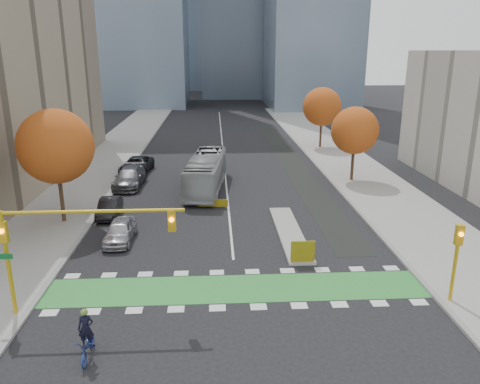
{
  "coord_description": "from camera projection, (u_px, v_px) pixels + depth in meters",
  "views": [
    {
      "loc": [
        -1.0,
        -20.49,
        11.96
      ],
      "look_at": [
        0.62,
        9.07,
        3.0
      ],
      "focal_mm": 35.0,
      "sensor_mm": 36.0,
      "label": 1
    }
  ],
  "objects": [
    {
      "name": "tree_west",
      "position": [
        56.0,
        146.0,
        32.31
      ],
      "size": [
        5.2,
        5.2,
        8.22
      ],
      "color": "#332114",
      "rests_on": "ground"
    },
    {
      "name": "bike_lane_paint",
      "position": [
        291.0,
        163.0,
        52.16
      ],
      "size": [
        2.5,
        50.0,
        0.01
      ],
      "primitive_type": "cube",
      "color": "black",
      "rests_on": "ground"
    },
    {
      "name": "tree_east_far",
      "position": [
        322.0,
        107.0,
        58.55
      ],
      "size": [
        4.8,
        4.8,
        7.65
      ],
      "color": "#332114",
      "rests_on": "ground"
    },
    {
      "name": "parked_car_a",
      "position": [
        120.0,
        231.0,
        30.41
      ],
      "size": [
        1.77,
        4.24,
        1.43
      ],
      "primitive_type": "imported",
      "rotation": [
        0.0,
        0.0,
        -0.02
      ],
      "color": "#A8A7AD",
      "rests_on": "ground"
    },
    {
      "name": "curb_west",
      "position": [
        115.0,
        190.0,
        41.67
      ],
      "size": [
        0.3,
        120.0,
        0.16
      ],
      "primitive_type": "cube",
      "color": "gray",
      "rests_on": "ground"
    },
    {
      "name": "parked_car_c",
      "position": [
        130.0,
        178.0,
        42.73
      ],
      "size": [
        2.57,
        5.93,
        1.7
      ],
      "primitive_type": "imported",
      "rotation": [
        0.0,
        0.0,
        -0.03
      ],
      "color": "#4F4F54",
      "rests_on": "ground"
    },
    {
      "name": "bike_crossing",
      "position": [
        236.0,
        288.0,
        24.53
      ],
      "size": [
        20.0,
        3.0,
        0.01
      ],
      "primitive_type": "cube",
      "color": "#2C8933",
      "rests_on": "ground"
    },
    {
      "name": "median_island",
      "position": [
        290.0,
        232.0,
        31.89
      ],
      "size": [
        1.6,
        10.0,
        0.16
      ],
      "primitive_type": "cube",
      "color": "gray",
      "rests_on": "ground"
    },
    {
      "name": "bus",
      "position": [
        206.0,
        172.0,
        41.7
      ],
      "size": [
        3.88,
        11.55,
        3.15
      ],
      "primitive_type": "imported",
      "rotation": [
        0.0,
        0.0,
        -0.11
      ],
      "color": "#9DA1A4",
      "rests_on": "ground"
    },
    {
      "name": "centre_line",
      "position": [
        222.0,
        146.0,
        61.32
      ],
      "size": [
        0.15,
        70.0,
        0.01
      ],
      "primitive_type": "cube",
      "color": "silver",
      "rests_on": "ground"
    },
    {
      "name": "sidewalk_west",
      "position": [
        75.0,
        190.0,
        41.48
      ],
      "size": [
        7.0,
        120.0,
        0.15
      ],
      "primitive_type": "cube",
      "color": "gray",
      "rests_on": "ground"
    },
    {
      "name": "traffic_signal_west",
      "position": [
        62.0,
        235.0,
        21.03
      ],
      "size": [
        8.53,
        0.56,
        5.2
      ],
      "color": "#BF9914",
      "rests_on": "ground"
    },
    {
      "name": "curb_east",
      "position": [
        336.0,
        186.0,
        42.71
      ],
      "size": [
        0.3,
        120.0,
        0.16
      ],
      "primitive_type": "cube",
      "color": "gray",
      "rests_on": "ground"
    },
    {
      "name": "hazard_board",
      "position": [
        303.0,
        252.0,
        27.09
      ],
      "size": [
        1.4,
        0.12,
        1.3
      ],
      "primitive_type": "cube",
      "color": "yellow",
      "rests_on": "median_island"
    },
    {
      "name": "ground",
      "position": [
        238.0,
        303.0,
        23.1
      ],
      "size": [
        300.0,
        300.0,
        0.0
      ],
      "primitive_type": "plane",
      "color": "black",
      "rests_on": "ground"
    },
    {
      "name": "tree_east_near",
      "position": [
        355.0,
        131.0,
        43.34
      ],
      "size": [
        4.4,
        4.4,
        7.08
      ],
      "color": "#332114",
      "rests_on": "ground"
    },
    {
      "name": "parked_car_d",
      "position": [
        136.0,
        165.0,
        47.52
      ],
      "size": [
        3.17,
        5.96,
        1.59
      ],
      "primitive_type": "imported",
      "rotation": [
        0.0,
        0.0,
        -0.09
      ],
      "color": "black",
      "rests_on": "ground"
    },
    {
      "name": "traffic_signal_east",
      "position": [
        457.0,
        252.0,
        22.37
      ],
      "size": [
        0.35,
        0.43,
        4.1
      ],
      "color": "#BF9914",
      "rests_on": "ground"
    },
    {
      "name": "parked_car_b",
      "position": [
        109.0,
        207.0,
        35.11
      ],
      "size": [
        1.54,
        4.13,
        1.35
      ],
      "primitive_type": "imported",
      "rotation": [
        0.0,
        0.0,
        0.03
      ],
      "color": "black",
      "rests_on": "ground"
    },
    {
      "name": "sidewalk_east",
      "position": [
        373.0,
        186.0,
        42.9
      ],
      "size": [
        7.0,
        120.0,
        0.15
      ],
      "primitive_type": "cube",
      "color": "gray",
      "rests_on": "ground"
    },
    {
      "name": "cyclist",
      "position": [
        87.0,
        342.0,
        18.8
      ],
      "size": [
        0.71,
        1.95,
        2.23
      ],
      "rotation": [
        0.0,
        0.0,
        0.02
      ],
      "color": "navy",
      "rests_on": "ground"
    }
  ]
}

